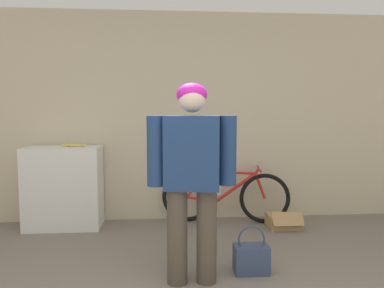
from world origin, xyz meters
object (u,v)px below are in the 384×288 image
at_px(person, 192,169).
at_px(handbag, 251,258).
at_px(banana, 74,145).
at_px(cardboard_box, 284,221).
at_px(bicycle, 225,196).

bearing_deg(person, handbag, 22.88).
bearing_deg(person, banana, 137.33).
bearing_deg(cardboard_box, bicycle, 159.08).
bearing_deg(banana, person, -50.94).
relative_size(handbag, cardboard_box, 1.10).
relative_size(banana, handbag, 0.75).
relative_size(banana, cardboard_box, 0.82).
relative_size(bicycle, cardboard_box, 4.18).
xyz_separation_m(person, handbag, (0.52, 0.14, -0.79)).
bearing_deg(banana, bicycle, 1.10).
distance_m(person, cardboard_box, 1.99).
distance_m(person, banana, 2.00).
height_order(bicycle, cardboard_box, bicycle).
bearing_deg(banana, handbag, -38.55).
height_order(handbag, cardboard_box, handbag).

